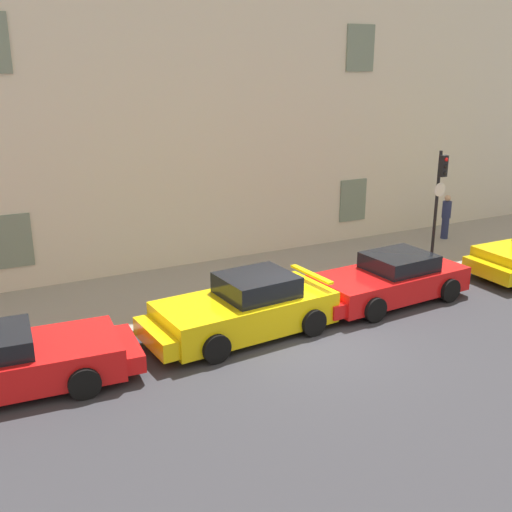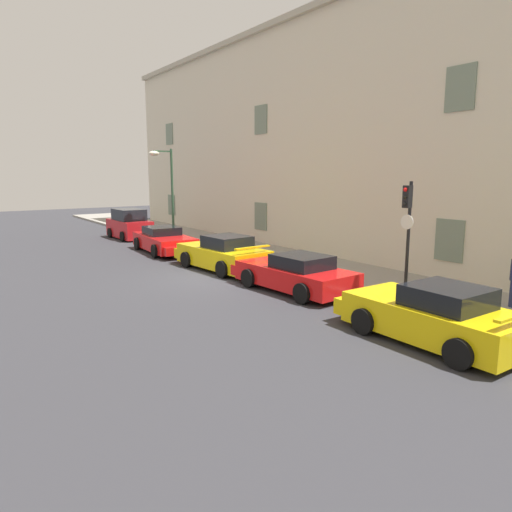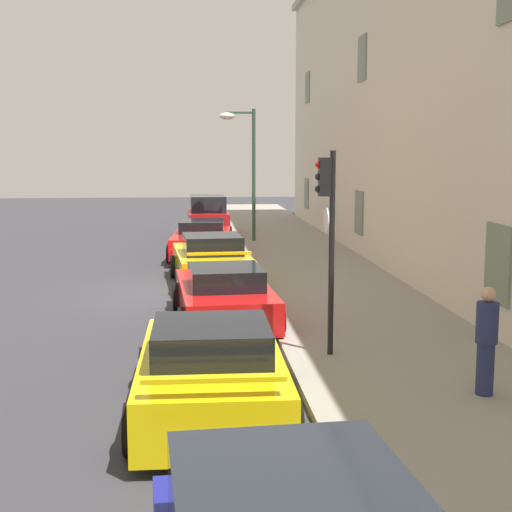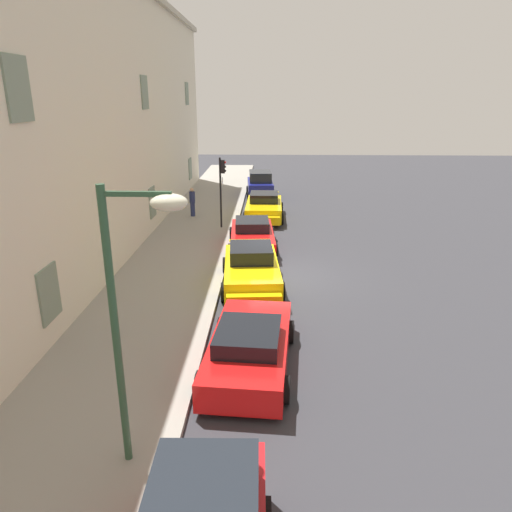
{
  "view_description": "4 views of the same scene",
  "coord_description": "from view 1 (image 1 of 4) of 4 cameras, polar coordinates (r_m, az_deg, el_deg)",
  "views": [
    {
      "loc": [
        -7.17,
        -11.02,
        6.26
      ],
      "look_at": [
        -0.1,
        2.62,
        1.4
      ],
      "focal_mm": 42.57,
      "sensor_mm": 36.0,
      "label": 1
    },
    {
      "loc": [
        15.35,
        -8.75,
        3.96
      ],
      "look_at": [
        1.22,
        1.15,
        0.9
      ],
      "focal_mm": 32.9,
      "sensor_mm": 36.0,
      "label": 2
    },
    {
      "loc": [
        19.0,
        0.59,
        3.73
      ],
      "look_at": [
        1.76,
        2.12,
        1.23
      ],
      "focal_mm": 51.38,
      "sensor_mm": 36.0,
      "label": 3
    },
    {
      "loc": [
        -17.25,
        0.46,
        6.62
      ],
      "look_at": [
        0.18,
        1.01,
        0.71
      ],
      "focal_mm": 33.19,
      "sensor_mm": 36.0,
      "label": 4
    }
  ],
  "objects": [
    {
      "name": "sportscar_yellow_flank",
      "position": [
        14.61,
        -1.52,
        -5.16
      ],
      "size": [
        4.78,
        2.4,
        1.44
      ],
      "color": "yellow",
      "rests_on": "ground"
    },
    {
      "name": "sidewalk",
      "position": [
        18.02,
        -2.19,
        -2.55
      ],
      "size": [
        60.0,
        4.17,
        0.14
      ],
      "primitive_type": "cube",
      "color": "gray",
      "rests_on": "ground"
    },
    {
      "name": "building_facade",
      "position": [
        20.28,
        -6.96,
        16.01
      ],
      "size": [
        43.31,
        3.6,
        11.47
      ],
      "color": "beige",
      "rests_on": "ground"
    },
    {
      "name": "ground_plane",
      "position": [
        14.56,
        5.16,
        -7.99
      ],
      "size": [
        80.0,
        80.0,
        0.0
      ],
      "primitive_type": "plane",
      "color": "#333338"
    },
    {
      "name": "sportscar_red_lead",
      "position": [
        13.26,
        -21.81,
        -9.23
      ],
      "size": [
        5.03,
        2.41,
        1.26
      ],
      "color": "red",
      "rests_on": "ground"
    },
    {
      "name": "traffic_light",
      "position": [
        19.91,
        16.87,
        6.16
      ],
      "size": [
        0.44,
        0.36,
        3.59
      ],
      "color": "black",
      "rests_on": "sidewalk"
    },
    {
      "name": "pedestrian_admiring",
      "position": [
        23.21,
        17.42,
        3.58
      ],
      "size": [
        0.43,
        0.43,
        1.62
      ],
      "color": "navy",
      "rests_on": "sidewalk"
    },
    {
      "name": "sportscar_white_middle",
      "position": [
        17.06,
        12.02,
        -2.33
      ],
      "size": [
        4.85,
        2.32,
        1.28
      ],
      "color": "red",
      "rests_on": "ground"
    }
  ]
}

